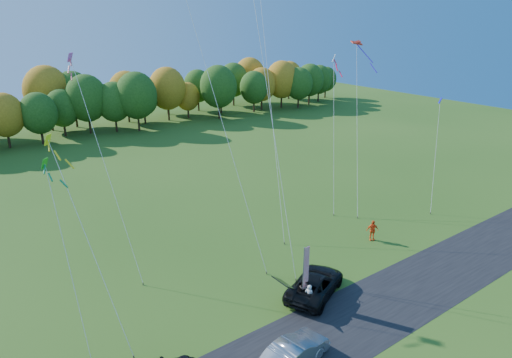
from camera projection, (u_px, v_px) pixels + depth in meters
ground at (306, 295)px, 32.34m from camera, size 160.00×160.00×0.00m
asphalt_strip at (348, 324)px, 29.31m from camera, size 90.00×6.00×0.01m
tree_line at (78, 137)px, 74.05m from camera, size 116.00×12.00×10.00m
black_suv at (315, 284)px, 32.19m from camera, size 6.42×4.89×1.62m
silver_sedan at (293, 354)px, 25.57m from camera, size 5.17×2.62×1.63m
person_tailgate_a at (309, 296)px, 30.66m from camera, size 0.65×0.76×1.77m
person_tailgate_b at (304, 291)px, 31.37m from camera, size 0.77×0.91×1.66m
person_east at (372, 230)px, 39.91m from camera, size 1.18×0.93×1.87m
feather_flag at (306, 269)px, 30.57m from camera, size 0.58×0.14×4.38m
kite_delta_blue at (213, 89)px, 33.36m from camera, size 3.98×10.82×27.68m
kite_parafoil_orange at (269, 83)px, 41.99m from camera, size 8.30×13.91×26.02m
kite_delta_red at (269, 95)px, 32.96m from camera, size 2.90×8.81×25.37m
kite_parafoil_rainbow at (357, 126)px, 46.25m from camera, size 7.63×7.77×16.44m
kite_diamond_yellow at (91, 249)px, 25.79m from camera, size 2.26×5.87×12.83m
kite_diamond_green at (60, 228)px, 25.44m from camera, size 1.02×4.63×11.54m
kite_diamond_white at (334, 135)px, 45.54m from camera, size 4.57×5.66×15.37m
kite_diamond_pink at (106, 170)px, 33.23m from camera, size 1.71×7.84×16.47m
kite_diamond_blue_low at (435, 156)px, 45.45m from camera, size 3.70×3.11×11.22m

